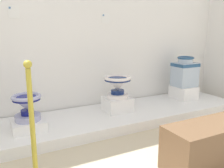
# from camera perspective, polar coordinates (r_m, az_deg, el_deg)

# --- Properties ---
(wall_back) EXTENTS (4.31, 0.06, 2.97)m
(wall_back) POSITION_cam_1_polar(r_m,az_deg,el_deg) (3.60, -1.86, 16.97)
(wall_back) COLOR white
(wall_back) RESTS_ON ground_plane
(display_platform) EXTENTS (3.59, 0.91, 0.12)m
(display_platform) POSITION_cam_1_polar(r_m,az_deg,el_deg) (3.34, 2.08, -7.45)
(display_platform) COLOR white
(display_platform) RESTS_ON ground_plane
(plinth_block_rightmost) EXTENTS (0.35, 0.34, 0.11)m
(plinth_block_rightmost) POSITION_cam_1_polar(r_m,az_deg,el_deg) (2.88, -19.04, -9.05)
(plinth_block_rightmost) COLOR white
(plinth_block_rightmost) RESTS_ON display_platform
(antique_toilet_rightmost) EXTENTS (0.32, 0.32, 0.29)m
(antique_toilet_rightmost) POSITION_cam_1_polar(r_m,az_deg,el_deg) (2.80, -19.37, -4.61)
(antique_toilet_rightmost) COLOR #A2A5CF
(antique_toilet_rightmost) RESTS_ON plinth_block_rightmost
(plinth_block_pale_glazed) EXTENTS (0.35, 0.31, 0.19)m
(plinth_block_pale_glazed) POSITION_cam_1_polar(r_m,az_deg,el_deg) (3.32, 1.28, -4.77)
(plinth_block_pale_glazed) COLOR white
(plinth_block_pale_glazed) RESTS_ON display_platform
(antique_toilet_pale_glazed) EXTENTS (0.37, 0.37, 0.29)m
(antique_toilet_pale_glazed) POSITION_cam_1_polar(r_m,az_deg,el_deg) (3.24, 1.31, -0.02)
(antique_toilet_pale_glazed) COLOR white
(antique_toilet_pale_glazed) RESTS_ON plinth_block_pale_glazed
(plinth_block_leftmost) EXTENTS (0.31, 0.36, 0.21)m
(plinth_block_leftmost) POSITION_cam_1_polar(r_m,az_deg,el_deg) (4.07, 16.44, -1.86)
(plinth_block_leftmost) COLOR white
(plinth_block_leftmost) RESTS_ON display_platform
(antique_toilet_leftmost) EXTENTS (0.35, 0.29, 0.47)m
(antique_toilet_leftmost) POSITION_cam_1_polar(r_m,az_deg,el_deg) (4.01, 16.74, 2.85)
(antique_toilet_leftmost) COLOR #A7BACF
(antique_toilet_leftmost) RESTS_ON plinth_block_leftmost
(info_placard_first) EXTENTS (0.12, 0.01, 0.15)m
(info_placard_first) POSITION_cam_1_polar(r_m,az_deg,el_deg) (3.23, -22.14, 15.45)
(info_placard_first) COLOR white
(info_placard_second) EXTENTS (0.12, 0.01, 0.14)m
(info_placard_second) POSITION_cam_1_polar(r_m,az_deg,el_deg) (3.56, -1.50, 15.17)
(info_placard_second) COLOR white
(stanchion_post_near_left) EXTENTS (0.24, 0.24, 0.99)m
(stanchion_post_near_left) POSITION_cam_1_polar(r_m,az_deg,el_deg) (2.08, -17.89, -13.74)
(stanchion_post_near_left) COLOR gold
(stanchion_post_near_left) RESTS_ON ground_plane
(museum_bench) EXTENTS (1.16, 0.36, 0.40)m
(museum_bench) POSITION_cam_1_polar(r_m,az_deg,el_deg) (2.51, 24.19, -12.20)
(museum_bench) COLOR brown
(museum_bench) RESTS_ON ground_plane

